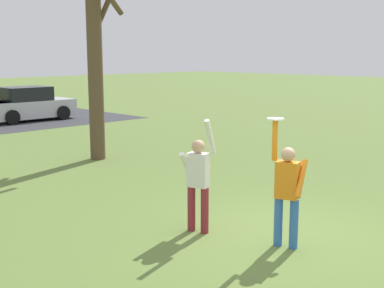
{
  "coord_description": "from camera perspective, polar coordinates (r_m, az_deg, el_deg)",
  "views": [
    {
      "loc": [
        -7.07,
        -4.83,
        3.11
      ],
      "look_at": [
        -0.58,
        1.67,
        1.5
      ],
      "focal_mm": 48.24,
      "sensor_mm": 36.0,
      "label": 1
    }
  ],
  "objects": [
    {
      "name": "bare_tree_tall",
      "position": [
        15.41,
        -10.85,
        10.55
      ],
      "size": [
        1.81,
        1.81,
        6.59
      ],
      "color": "brown",
      "rests_on": "ground_plane"
    },
    {
      "name": "ground_plane",
      "position": [
        9.11,
        10.21,
        -10.17
      ],
      "size": [
        120.0,
        120.0,
        0.0
      ],
      "primitive_type": "plane",
      "color": "olive"
    },
    {
      "name": "parked_car_silver",
      "position": [
        25.51,
        -17.68,
        4.13
      ],
      "size": [
        4.12,
        2.07,
        1.59
      ],
      "rotation": [
        0.0,
        0.0,
        -0.01
      ],
      "color": "#BCBCC1",
      "rests_on": "ground_plane"
    },
    {
      "name": "person_catcher",
      "position": [
        8.42,
        10.47,
        -4.85
      ],
      "size": [
        0.48,
        0.59,
        2.08
      ],
      "rotation": [
        0.0,
        0.0,
        1.89
      ],
      "color": "#3366B7",
      "rests_on": "ground_plane"
    },
    {
      "name": "person_defender",
      "position": [
        8.99,
        0.68,
        -3.76
      ],
      "size": [
        0.55,
        0.63,
        2.04
      ],
      "rotation": [
        0.0,
        0.0,
        5.03
      ],
      "color": "maroon",
      "rests_on": "ground_plane"
    },
    {
      "name": "frisbee_disc",
      "position": [
        8.28,
        9.22,
        2.76
      ],
      "size": [
        0.27,
        0.27,
        0.02
      ],
      "primitive_type": "cylinder",
      "color": "white",
      "rests_on": "person_catcher"
    }
  ]
}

